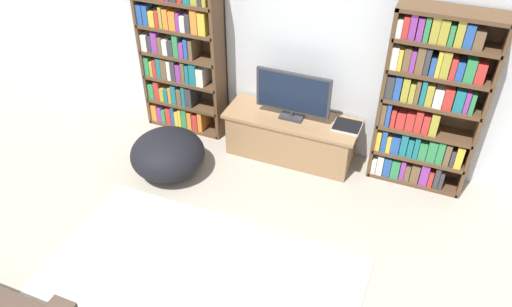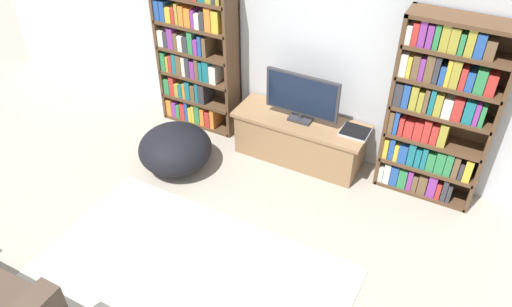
{
  "view_description": "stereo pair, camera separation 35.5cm",
  "coord_description": "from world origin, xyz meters",
  "px_view_note": "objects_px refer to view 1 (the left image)",
  "views": [
    {
      "loc": [
        1.31,
        -0.24,
        3.37
      ],
      "look_at": [
        0.01,
        2.96,
        0.7
      ],
      "focal_mm": 35.0,
      "sensor_mm": 36.0,
      "label": 1
    },
    {
      "loc": [
        1.63,
        -0.09,
        3.37
      ],
      "look_at": [
        0.01,
        2.96,
        0.7
      ],
      "focal_mm": 35.0,
      "sensor_mm": 36.0,
      "label": 2
    }
  ],
  "objects_px": {
    "tv_stand": "(291,137)",
    "television": "(293,95)",
    "bookshelf_left": "(180,53)",
    "beanbag_ottoman": "(168,154)",
    "laptop": "(347,126)",
    "bookshelf_right": "(428,103)"
  },
  "relations": [
    {
      "from": "bookshelf_left",
      "to": "laptop",
      "type": "height_order",
      "value": "bookshelf_left"
    },
    {
      "from": "laptop",
      "to": "bookshelf_left",
      "type": "bearing_deg",
      "value": 177.42
    },
    {
      "from": "tv_stand",
      "to": "bookshelf_left",
      "type": "bearing_deg",
      "value": 174.8
    },
    {
      "from": "bookshelf_left",
      "to": "beanbag_ottoman",
      "type": "distance_m",
      "value": 1.14
    },
    {
      "from": "tv_stand",
      "to": "television",
      "type": "xyz_separation_m",
      "value": [
        0.0,
        -0.01,
        0.52
      ]
    },
    {
      "from": "television",
      "to": "beanbag_ottoman",
      "type": "distance_m",
      "value": 1.42
    },
    {
      "from": "bookshelf_right",
      "to": "tv_stand",
      "type": "distance_m",
      "value": 1.44
    },
    {
      "from": "television",
      "to": "beanbag_ottoman",
      "type": "relative_size",
      "value": 1.02
    },
    {
      "from": "bookshelf_left",
      "to": "bookshelf_right",
      "type": "distance_m",
      "value": 2.63
    },
    {
      "from": "tv_stand",
      "to": "television",
      "type": "height_order",
      "value": "television"
    },
    {
      "from": "television",
      "to": "beanbag_ottoman",
      "type": "bearing_deg",
      "value": -145.77
    },
    {
      "from": "bookshelf_right",
      "to": "laptop",
      "type": "relative_size",
      "value": 6.46
    },
    {
      "from": "bookshelf_right",
      "to": "tv_stand",
      "type": "relative_size",
      "value": 1.28
    },
    {
      "from": "television",
      "to": "laptop",
      "type": "bearing_deg",
      "value": 4.21
    },
    {
      "from": "bookshelf_right",
      "to": "beanbag_ottoman",
      "type": "relative_size",
      "value": 2.37
    },
    {
      "from": "bookshelf_right",
      "to": "television",
      "type": "bearing_deg",
      "value": -174.28
    },
    {
      "from": "bookshelf_right",
      "to": "television",
      "type": "height_order",
      "value": "bookshelf_right"
    },
    {
      "from": "bookshelf_left",
      "to": "beanbag_ottoman",
      "type": "xyz_separation_m",
      "value": [
        0.27,
        -0.87,
        -0.7
      ]
    },
    {
      "from": "bookshelf_right",
      "to": "tv_stand",
      "type": "xyz_separation_m",
      "value": [
        -1.28,
        -0.12,
        -0.65
      ]
    },
    {
      "from": "bookshelf_left",
      "to": "beanbag_ottoman",
      "type": "bearing_deg",
      "value": -72.98
    },
    {
      "from": "tv_stand",
      "to": "television",
      "type": "distance_m",
      "value": 0.52
    },
    {
      "from": "laptop",
      "to": "beanbag_ottoman",
      "type": "bearing_deg",
      "value": -154.83
    }
  ]
}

